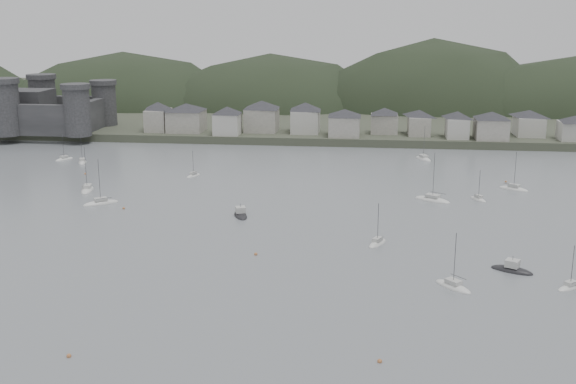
# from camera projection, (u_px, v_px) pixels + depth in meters

# --- Properties ---
(ground) EXTENTS (900.00, 900.00, 0.00)m
(ground) POSITION_uv_depth(u_px,v_px,m) (227.00, 361.00, 97.83)
(ground) COLOR slate
(ground) RESTS_ON ground
(far_shore_land) EXTENTS (900.00, 250.00, 3.00)m
(far_shore_land) POSITION_uv_depth(u_px,v_px,m) (334.00, 103.00, 381.65)
(far_shore_land) COLOR #383D2D
(far_shore_land) RESTS_ON ground
(forested_ridge) EXTENTS (851.55, 103.94, 102.57)m
(forested_ridge) POSITION_uv_depth(u_px,v_px,m) (340.00, 134.00, 359.56)
(forested_ridge) COLOR black
(forested_ridge) RESTS_ON ground
(castle) EXTENTS (66.00, 43.00, 20.00)m
(castle) POSITION_uv_depth(u_px,v_px,m) (25.00, 110.00, 281.82)
(castle) COLOR #2D2D2F
(castle) RESTS_ON far_shore_land
(waterfront_town) EXTENTS (451.48, 28.46, 12.92)m
(waterfront_town) POSITION_uv_depth(u_px,v_px,m) (451.00, 121.00, 266.66)
(waterfront_town) COLOR gray
(waterfront_town) RESTS_ON far_shore_land
(moored_fleet) EXTENTS (201.21, 178.82, 14.02)m
(moored_fleet) POSITION_uv_depth(u_px,v_px,m) (193.00, 220.00, 166.12)
(moored_fleet) COLOR silver
(moored_fleet) RESTS_ON ground
(motor_launch_near) EXTENTS (8.54, 6.32, 3.93)m
(motor_launch_near) POSITION_uv_depth(u_px,v_px,m) (512.00, 270.00, 132.71)
(motor_launch_near) COLOR black
(motor_launch_near) RESTS_ON ground
(motor_launch_far) EXTENTS (5.52, 8.74, 3.96)m
(motor_launch_far) POSITION_uv_depth(u_px,v_px,m) (241.00, 215.00, 169.83)
(motor_launch_far) COLOR black
(motor_launch_far) RESTS_ON ground
(mooring_buoys) EXTENTS (175.27, 120.00, 0.70)m
(mooring_buoys) POSITION_uv_depth(u_px,v_px,m) (252.00, 235.00, 154.12)
(mooring_buoys) COLOR #B06A3A
(mooring_buoys) RESTS_ON ground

